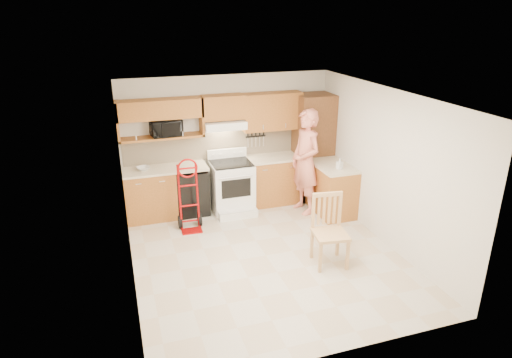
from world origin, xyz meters
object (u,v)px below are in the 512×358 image
person (306,162)px  dining_chair (330,232)px  microwave (166,128)px  range (232,183)px  hand_truck (189,198)px

person → dining_chair: 1.96m
microwave → range: microwave is taller
microwave → hand_truck: size_ratio=0.45×
hand_truck → dining_chair: hand_truck is taller
person → hand_truck: 2.23m
range → person: size_ratio=0.57×
microwave → hand_truck: microwave is taller
dining_chair → hand_truck: bearing=143.0°
dining_chair → range: bearing=118.5°
range → hand_truck: hand_truck is taller
hand_truck → dining_chair: (1.78, -1.76, -0.05)m
microwave → dining_chair: size_ratio=0.49×
microwave → dining_chair: (1.99, -2.60, -1.10)m
range → hand_truck: size_ratio=0.96×
range → hand_truck: (-0.91, -0.54, 0.02)m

